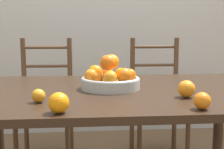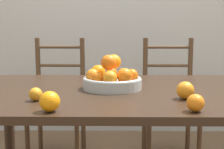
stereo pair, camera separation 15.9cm
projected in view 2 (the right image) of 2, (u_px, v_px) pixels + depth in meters
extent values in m
cube|color=beige|center=(119.00, 6.00, 3.15)|extent=(8.00, 0.06, 2.60)
cube|color=black|center=(120.00, 93.00, 1.68)|extent=(1.71, 1.06, 0.03)
cylinder|color=black|center=(9.00, 132.00, 2.19)|extent=(0.07, 0.07, 0.71)
cylinder|color=#B2B7B2|center=(112.00, 84.00, 1.70)|extent=(0.32, 0.32, 0.05)
torus|color=#B2B7B2|center=(112.00, 79.00, 1.69)|extent=(0.32, 0.32, 0.02)
sphere|color=orange|center=(132.00, 75.00, 1.69)|extent=(0.07, 0.07, 0.07)
sphere|color=orange|center=(124.00, 73.00, 1.77)|extent=(0.06, 0.06, 0.06)
sphere|color=orange|center=(112.00, 73.00, 1.79)|extent=(0.06, 0.06, 0.06)
sphere|color=orange|center=(98.00, 72.00, 1.76)|extent=(0.08, 0.08, 0.08)
sphere|color=orange|center=(93.00, 76.00, 1.69)|extent=(0.07, 0.07, 0.07)
sphere|color=orange|center=(97.00, 78.00, 1.62)|extent=(0.06, 0.06, 0.06)
sphere|color=orange|center=(110.00, 78.00, 1.58)|extent=(0.07, 0.07, 0.07)
sphere|color=orange|center=(125.00, 76.00, 1.60)|extent=(0.08, 0.08, 0.08)
sphere|color=orange|center=(114.00, 62.00, 1.68)|extent=(0.08, 0.08, 0.08)
sphere|color=orange|center=(109.00, 63.00, 1.70)|extent=(0.06, 0.06, 0.06)
sphere|color=orange|center=(109.00, 63.00, 1.64)|extent=(0.08, 0.08, 0.08)
sphere|color=orange|center=(195.00, 103.00, 1.22)|extent=(0.07, 0.07, 0.07)
sphere|color=orange|center=(50.00, 101.00, 1.22)|extent=(0.08, 0.08, 0.08)
sphere|color=orange|center=(185.00, 90.00, 1.45)|extent=(0.08, 0.08, 0.08)
sphere|color=orange|center=(36.00, 94.00, 1.41)|extent=(0.06, 0.06, 0.06)
cylinder|color=#513823|center=(27.00, 142.00, 2.37)|extent=(0.04, 0.04, 0.44)
cylinder|color=#513823|center=(77.00, 142.00, 2.35)|extent=(0.04, 0.04, 0.44)
cylinder|color=#513823|center=(39.00, 96.00, 2.68)|extent=(0.04, 0.04, 1.00)
cylinder|color=#513823|center=(83.00, 96.00, 2.67)|extent=(0.04, 0.04, 1.00)
cube|color=#513823|center=(57.00, 105.00, 2.50)|extent=(0.43, 0.41, 0.04)
cylinder|color=#513823|center=(61.00, 83.00, 2.66)|extent=(0.38, 0.03, 0.02)
cylinder|color=#513823|center=(60.00, 65.00, 2.64)|extent=(0.38, 0.03, 0.02)
cylinder|color=#513823|center=(60.00, 47.00, 2.62)|extent=(0.38, 0.03, 0.02)
cylinder|color=#513823|center=(149.00, 143.00, 2.35)|extent=(0.04, 0.04, 0.44)
cylinder|color=#513823|center=(199.00, 143.00, 2.35)|extent=(0.04, 0.04, 0.44)
cylinder|color=#513823|center=(145.00, 97.00, 2.67)|extent=(0.04, 0.04, 1.00)
cylinder|color=#513823|center=(189.00, 97.00, 2.66)|extent=(0.04, 0.04, 1.00)
cube|color=#513823|center=(171.00, 106.00, 2.49)|extent=(0.42, 0.40, 0.04)
cylinder|color=#513823|center=(167.00, 84.00, 2.65)|extent=(0.38, 0.03, 0.02)
cylinder|color=#513823|center=(168.00, 66.00, 2.63)|extent=(0.38, 0.03, 0.02)
cylinder|color=#513823|center=(168.00, 47.00, 2.60)|extent=(0.38, 0.03, 0.02)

